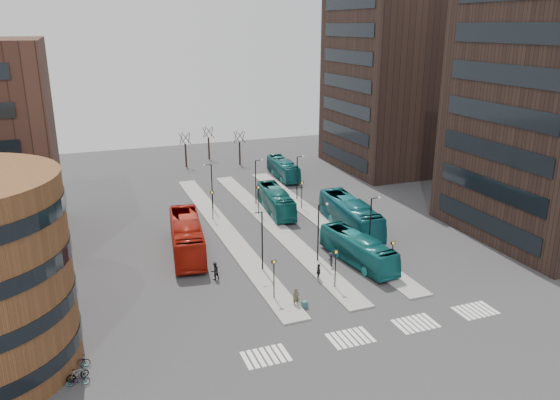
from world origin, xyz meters
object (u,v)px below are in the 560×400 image
object	(u,v)px
teal_bus_c	(350,215)
bicycle_mid	(77,374)
red_bus	(187,236)
teal_bus_d	(283,169)
traveller	(296,297)
suitcase	(305,304)
bicycle_far	(77,362)
teal_bus_a	(358,249)
commuter_c	(331,260)
commuter_b	(319,272)
commuter_a	(215,271)
teal_bus_b	(276,201)
bicycle_near	(78,380)

from	to	relation	value
teal_bus_c	bicycle_mid	bearing A→B (deg)	-144.08
red_bus	teal_bus_c	bearing A→B (deg)	7.77
teal_bus_d	traveller	distance (m)	41.73
suitcase	bicycle_far	distance (m)	18.69
teal_bus_a	teal_bus_c	bearing A→B (deg)	60.13
teal_bus_a	commuter_c	distance (m)	3.16
bicycle_mid	bicycle_far	distance (m)	1.46
bicycle_far	red_bus	bearing A→B (deg)	-30.86
suitcase	bicycle_far	size ratio (longest dim) A/B	0.33
teal_bus_a	traveller	bearing A→B (deg)	-153.58
commuter_b	bicycle_far	size ratio (longest dim) A/B	0.95
suitcase	commuter_a	distance (m)	10.00
teal_bus_a	bicycle_mid	size ratio (longest dim) A/B	7.06
commuter_b	commuter_c	bearing A→B (deg)	-28.52
suitcase	bicycle_far	bearing A→B (deg)	171.16
teal_bus_b	teal_bus_c	size ratio (longest dim) A/B	0.84
commuter_a	bicycle_mid	size ratio (longest dim) A/B	1.16
traveller	commuter_c	distance (m)	8.66
teal_bus_c	bicycle_far	world-z (taller)	teal_bus_c
bicycle_mid	teal_bus_b	bearing A→B (deg)	-57.55
commuter_b	bicycle_mid	distance (m)	23.30
teal_bus_b	red_bus	bearing A→B (deg)	-140.50
suitcase	traveller	xyz separation A→B (m)	(-0.57, 0.57, 0.54)
commuter_a	commuter_b	world-z (taller)	commuter_a
red_bus	teal_bus_d	bearing A→B (deg)	57.90
teal_bus_c	bicycle_far	distance (m)	35.85
bicycle_mid	teal_bus_c	bearing A→B (deg)	-74.30
commuter_b	commuter_c	distance (m)	3.24
red_bus	teal_bus_d	distance (m)	31.72
teal_bus_b	commuter_c	xyz separation A→B (m)	(-0.84, -17.99, -0.72)
suitcase	red_bus	world-z (taller)	red_bus
commuter_c	bicycle_mid	bearing A→B (deg)	-57.70
suitcase	bicycle_far	world-z (taller)	bicycle_far
commuter_c	commuter_b	bearing A→B (deg)	-37.01
red_bus	teal_bus_a	distance (m)	18.10
suitcase	traveller	size ratio (longest dim) A/B	0.36
bicycle_mid	suitcase	bearing A→B (deg)	-94.75
teal_bus_b	teal_bus_c	xyz separation A→B (m)	(6.06, -9.05, 0.29)
suitcase	teal_bus_a	xyz separation A→B (m)	(8.74, 6.64, 1.21)
teal_bus_d	suitcase	bearing A→B (deg)	-105.15
teal_bus_c	bicycle_near	size ratio (longest dim) A/B	8.34
teal_bus_b	commuter_a	distance (m)	20.61
red_bus	commuter_a	world-z (taller)	red_bus
teal_bus_b	traveller	xyz separation A→B (m)	(-7.07, -24.00, -0.70)
suitcase	teal_bus_d	distance (m)	42.10
commuter_a	bicycle_mid	distance (m)	17.33
teal_bus_d	commuter_b	distance (m)	36.95
teal_bus_d	bicycle_near	bearing A→B (deg)	-122.41
suitcase	bicycle_mid	bearing A→B (deg)	175.56
bicycle_mid	bicycle_near	bearing A→B (deg)	164.00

